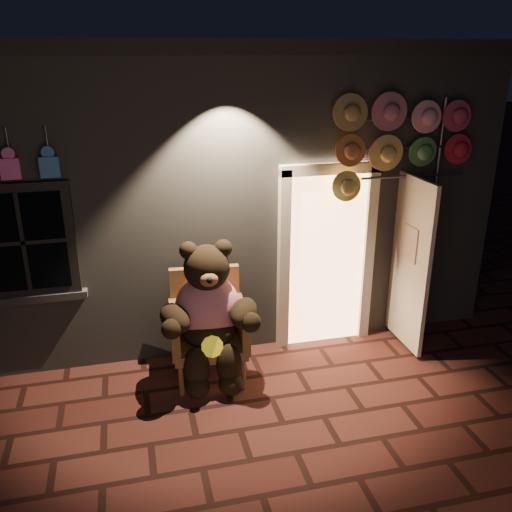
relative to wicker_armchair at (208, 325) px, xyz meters
name	(u,v)px	position (x,y,z in m)	size (l,w,h in m)	color
ground	(241,430)	(0.12, -1.07, -0.58)	(60.00, 60.00, 0.00)	#4D231D
shop_building	(183,165)	(0.13, 2.91, 1.16)	(7.30, 5.95, 3.51)	slate
wicker_armchair	(208,325)	(0.00, 0.00, 0.00)	(0.84, 0.76, 1.15)	olive
teddy_bear	(209,314)	(-0.01, -0.15, 0.21)	(1.12, 0.89, 1.54)	#D31647
hat_rack	(402,142)	(2.22, 0.20, 1.84)	(1.63, 0.22, 2.89)	#59595E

